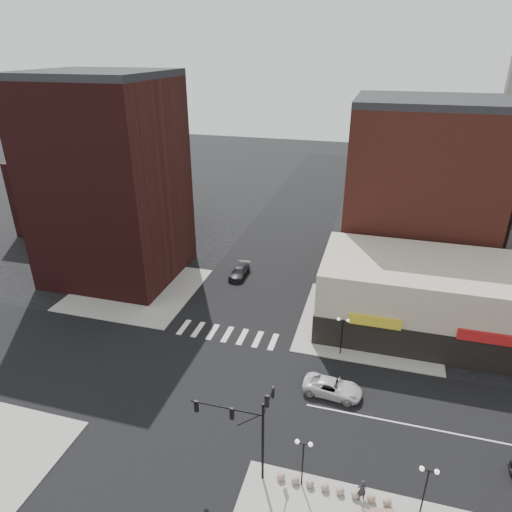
% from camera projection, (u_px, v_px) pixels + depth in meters
% --- Properties ---
extents(ground, '(240.00, 240.00, 0.00)m').
position_uv_depth(ground, '(200.00, 384.00, 42.04)').
color(ground, black).
rests_on(ground, ground).
extents(road_ew, '(200.00, 14.00, 0.02)m').
position_uv_depth(road_ew, '(200.00, 384.00, 42.04)').
color(road_ew, black).
rests_on(road_ew, ground).
extents(road_ns, '(14.00, 200.00, 0.02)m').
position_uv_depth(road_ns, '(200.00, 384.00, 42.04)').
color(road_ns, black).
rests_on(road_ns, ground).
extents(sidewalk_nw, '(15.00, 15.00, 0.12)m').
position_uv_depth(sidewalk_nw, '(137.00, 289.00, 58.23)').
color(sidewalk_nw, gray).
rests_on(sidewalk_nw, ground).
extents(sidewalk_ne, '(15.00, 15.00, 0.12)m').
position_uv_depth(sidewalk_ne, '(369.00, 323.00, 51.13)').
color(sidewalk_ne, gray).
rests_on(sidewalk_ne, ground).
extents(building_nw, '(16.00, 15.00, 25.00)m').
position_uv_depth(building_nw, '(110.00, 183.00, 57.59)').
color(building_nw, black).
rests_on(building_nw, ground).
extents(building_nw_low, '(20.00, 18.00, 12.00)m').
position_uv_depth(building_nw_low, '(97.00, 191.00, 77.04)').
color(building_nw_low, black).
rests_on(building_nw_low, ground).
extents(building_ne_midrise, '(18.00, 15.00, 22.00)m').
position_uv_depth(building_ne_midrise, '(420.00, 194.00, 58.52)').
color(building_ne_midrise, maroon).
rests_on(building_ne_midrise, ground).
extents(building_ne_row, '(24.20, 12.20, 8.00)m').
position_uv_depth(building_ne_row, '(434.00, 304.00, 48.61)').
color(building_ne_row, beige).
rests_on(building_ne_row, ground).
extents(traffic_signal, '(5.59, 3.09, 7.77)m').
position_uv_depth(traffic_signal, '(251.00, 420.00, 31.34)').
color(traffic_signal, black).
rests_on(traffic_signal, ground).
extents(street_lamp_se_a, '(1.22, 0.32, 4.16)m').
position_uv_depth(street_lamp_se_a, '(303.00, 452.00, 30.98)').
color(street_lamp_se_a, black).
rests_on(street_lamp_se_a, sidewalk_se).
extents(street_lamp_se_b, '(1.22, 0.32, 4.16)m').
position_uv_depth(street_lamp_se_b, '(427.00, 479.00, 29.02)').
color(street_lamp_se_b, black).
rests_on(street_lamp_se_b, sidewalk_se).
extents(street_lamp_ne, '(1.22, 0.32, 4.16)m').
position_uv_depth(street_lamp_ne, '(343.00, 327.00, 44.70)').
color(street_lamp_ne, black).
rests_on(street_lamp_ne, sidewalk_ne).
extents(bollard_row, '(7.94, 0.59, 0.59)m').
position_uv_depth(bollard_row, '(332.00, 489.00, 31.66)').
color(bollard_row, '#9D786C').
rests_on(bollard_row, sidewalk_se).
extents(white_suv, '(5.40, 2.83, 1.45)m').
position_uv_depth(white_suv, '(333.00, 387.00, 40.56)').
color(white_suv, silver).
rests_on(white_suv, ground).
extents(dark_sedan_north, '(1.98, 4.82, 1.39)m').
position_uv_depth(dark_sedan_north, '(239.00, 272.00, 61.27)').
color(dark_sedan_north, black).
rests_on(dark_sedan_north, ground).
extents(pedestrian, '(0.77, 0.67, 1.78)m').
position_uv_depth(pedestrian, '(362.00, 490.00, 30.93)').
color(pedestrian, '#252328').
rests_on(pedestrian, sidewalk_se).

